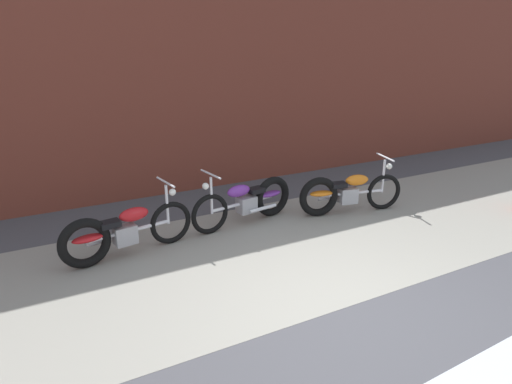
{
  "coord_description": "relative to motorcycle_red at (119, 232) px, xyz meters",
  "views": [
    {
      "loc": [
        -3.01,
        -3.48,
        3.03
      ],
      "look_at": [
        0.01,
        2.3,
        0.75
      ],
      "focal_mm": 30.86,
      "sensor_mm": 36.0,
      "label": 1
    }
  ],
  "objects": [
    {
      "name": "brick_building_wall",
      "position": [
        2.08,
        2.65,
        1.9
      ],
      "size": [
        36.0,
        0.5,
        4.59
      ],
      "primitive_type": "cube",
      "color": "brown",
      "rests_on": "ground"
    },
    {
      "name": "motorcycle_red",
      "position": [
        0.0,
        0.0,
        0.0
      ],
      "size": [
        2.0,
        0.61,
        1.03
      ],
      "rotation": [
        0.0,
        0.0,
        0.16
      ],
      "color": "black",
      "rests_on": "ground"
    },
    {
      "name": "motorcycle_orange",
      "position": [
        3.95,
        -0.13,
        0.0
      ],
      "size": [
        1.98,
        0.72,
        1.03
      ],
      "rotation": [
        0.0,
        0.0,
        -0.22
      ],
      "color": "black",
      "rests_on": "ground"
    },
    {
      "name": "ground_plane",
      "position": [
        2.08,
        -2.55,
        -0.4
      ],
      "size": [
        80.0,
        80.0,
        0.0
      ],
      "primitive_type": "plane",
      "color": "#47474C"
    },
    {
      "name": "motorcycle_purple",
      "position": [
        2.27,
        0.3,
        0.0
      ],
      "size": [
        2.0,
        0.61,
        1.03
      ],
      "rotation": [
        0.0,
        0.0,
        3.3
      ],
      "color": "black",
      "rests_on": "ground"
    },
    {
      "name": "sidewalk_slab",
      "position": [
        2.08,
        -0.8,
        -0.4
      ],
      "size": [
        36.0,
        3.5,
        0.01
      ],
      "primitive_type": "cube",
      "color": "gray",
      "rests_on": "ground"
    }
  ]
}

